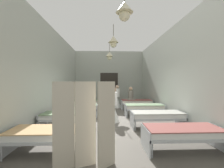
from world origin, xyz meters
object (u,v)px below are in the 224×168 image
bed_right_row_0 (183,132)px  bed_right_row_1 (157,115)px  bed_right_row_2 (144,107)px  bed_left_row_1 (68,116)px  nurse_near_aisle (117,100)px  privacy_screen (85,124)px  potted_plant (107,95)px  bed_right_row_3 (136,102)px  nurse_mid_aisle (114,109)px  bed_left_row_3 (84,102)px  bed_left_row_2 (78,107)px  bed_left_row_0 (49,134)px  patient_seated_primary (131,95)px

bed_right_row_0 → bed_right_row_1: same height
bed_right_row_1 → bed_right_row_2: bearing=90.0°
bed_left_row_1 → nurse_near_aisle: bearing=64.2°
privacy_screen → potted_plant: bearing=64.9°
bed_right_row_3 → nurse_mid_aisle: nurse_mid_aisle is taller
bed_right_row_2 → bed_left_row_3: 3.77m
bed_left_row_3 → privacy_screen: privacy_screen is taller
bed_left_row_1 → nurse_mid_aisle: bearing=26.5°
privacy_screen → nurse_mid_aisle: bearing=56.1°
bed_left_row_2 → bed_left_row_0: bearing=-90.0°
patient_seated_primary → potted_plant: patient_seated_primary is taller
patient_seated_primary → nurse_mid_aisle: bearing=-112.3°
bed_left_row_3 → nurse_mid_aisle: 3.41m
bed_right_row_1 → potted_plant: potted_plant is taller
bed_right_row_1 → bed_left_row_1: bearing=180.0°
bed_right_row_3 → potted_plant: size_ratio=1.49×
bed_right_row_1 → potted_plant: bearing=108.7°
nurse_near_aisle → patient_seated_primary: size_ratio=1.86×
bed_left_row_3 → bed_right_row_3: bearing=0.0°
bed_left_row_2 → patient_seated_primary: 3.51m
bed_right_row_3 → nurse_mid_aisle: bearing=-117.9°
privacy_screen → bed_left_row_1: bearing=88.6°
potted_plant → privacy_screen: bearing=-93.4°
bed_left_row_0 → bed_right_row_1: same height
nurse_near_aisle → nurse_mid_aisle: bearing=93.2°
bed_left_row_1 → privacy_screen: 2.76m
bed_right_row_0 → bed_left_row_2: bearing=130.6°
bed_right_row_3 → nurse_near_aisle: 1.28m
bed_left_row_0 → bed_right_row_3: size_ratio=1.00×
nurse_mid_aisle → privacy_screen: 3.49m
bed_left_row_1 → bed_left_row_3: 3.80m
bed_left_row_3 → nurse_near_aisle: bearing=14.8°
bed_right_row_1 → patient_seated_primary: (-0.35, 3.82, 0.43)m
bed_right_row_1 → bed_right_row_2: (0.00, 1.90, 0.00)m
privacy_screen → bed_left_row_3: bearing=76.8°
bed_left_row_1 → patient_seated_primary: size_ratio=2.37×
bed_right_row_1 → patient_seated_primary: patient_seated_primary is taller
bed_right_row_2 → bed_left_row_3: (-3.25, 1.90, 0.00)m
bed_right_row_1 → privacy_screen: (-2.30, -2.56, 0.41)m
bed_left_row_0 → bed_right_row_1: size_ratio=1.00×
bed_right_row_1 → privacy_screen: bearing=-132.0°
bed_left_row_3 → bed_left_row_1: bearing=-90.0°
bed_left_row_2 → privacy_screen: size_ratio=1.12×
bed_left_row_0 → nurse_mid_aisle: 3.22m
bed_right_row_3 → potted_plant: 2.46m
bed_left_row_0 → bed_right_row_2: size_ratio=1.00×
bed_left_row_1 → patient_seated_primary: bearing=52.7°
bed_left_row_0 → bed_left_row_1: bearing=90.0°
bed_right_row_2 → nurse_near_aisle: bearing=114.9°
bed_right_row_2 → privacy_screen: 5.04m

